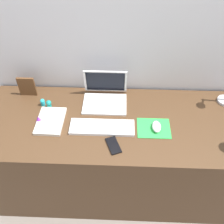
% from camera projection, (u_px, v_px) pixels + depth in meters
% --- Properties ---
extents(ground_plane, '(6.00, 6.00, 0.00)m').
position_uv_depth(ground_plane, '(116.00, 181.00, 2.26)').
color(ground_plane, slate).
extents(back_wall, '(2.99, 0.05, 1.59)m').
position_uv_depth(back_wall, '(119.00, 79.00, 1.96)').
color(back_wall, silver).
rests_on(back_wall, ground_plane).
extents(desk, '(1.79, 0.68, 0.74)m').
position_uv_depth(desk, '(117.00, 155.00, 1.99)').
color(desk, '#4C331E').
rests_on(desk, ground_plane).
extents(laptop, '(0.30, 0.25, 0.21)m').
position_uv_depth(laptop, '(105.00, 94.00, 1.85)').
color(laptop, white).
rests_on(laptop, desk).
extents(keyboard, '(0.41, 0.13, 0.02)m').
position_uv_depth(keyboard, '(102.00, 127.00, 1.69)').
color(keyboard, white).
rests_on(keyboard, desk).
extents(mousepad, '(0.21, 0.17, 0.00)m').
position_uv_depth(mousepad, '(154.00, 128.00, 1.69)').
color(mousepad, green).
rests_on(mousepad, desk).
extents(mouse, '(0.06, 0.10, 0.03)m').
position_uv_depth(mouse, '(157.00, 127.00, 1.67)').
color(mouse, white).
rests_on(mouse, mousepad).
extents(cell_phone, '(0.11, 0.14, 0.01)m').
position_uv_depth(cell_phone, '(113.00, 145.00, 1.59)').
color(cell_phone, black).
rests_on(cell_phone, desk).
extents(notebook_pad, '(0.17, 0.24, 0.02)m').
position_uv_depth(notebook_pad, '(51.00, 121.00, 1.72)').
color(notebook_pad, silver).
rests_on(notebook_pad, desk).
extents(picture_frame, '(0.12, 0.02, 0.15)m').
position_uv_depth(picture_frame, '(27.00, 87.00, 1.87)').
color(picture_frame, brown).
rests_on(picture_frame, desk).
extents(toy_figurine_cyan, '(0.03, 0.03, 0.05)m').
position_uv_depth(toy_figurine_cyan, '(43.00, 102.00, 1.83)').
color(toy_figurine_cyan, '#28B7CC').
rests_on(toy_figurine_cyan, desk).
extents(toy_figurine_teal, '(0.04, 0.04, 0.06)m').
position_uv_depth(toy_figurine_teal, '(49.00, 104.00, 1.80)').
color(toy_figurine_teal, teal).
rests_on(toy_figurine_teal, desk).
extents(toy_figurine_purple, '(0.05, 0.05, 0.05)m').
position_uv_depth(toy_figurine_purple, '(39.00, 119.00, 1.71)').
color(toy_figurine_purple, purple).
rests_on(toy_figurine_purple, desk).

